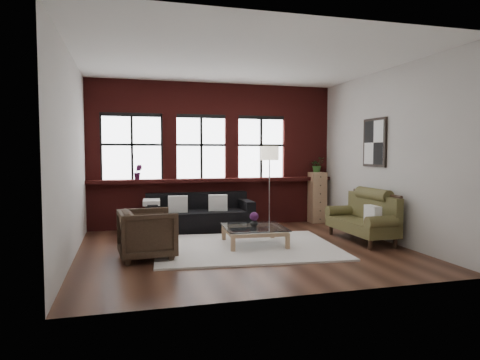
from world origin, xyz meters
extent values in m
plane|color=#381E14|center=(0.00, 0.00, 0.00)|extent=(5.50, 5.50, 0.00)
plane|color=white|center=(0.00, 0.00, 3.20)|extent=(5.50, 5.50, 0.00)
plane|color=#BAB5AD|center=(0.00, 2.50, 1.60)|extent=(5.50, 0.00, 5.50)
plane|color=#BAB5AD|center=(0.00, -2.50, 1.60)|extent=(5.50, 0.00, 5.50)
plane|color=#BAB5AD|center=(-2.75, 0.00, 1.60)|extent=(0.00, 5.00, 5.00)
plane|color=#BAB5AD|center=(2.75, 0.00, 1.60)|extent=(0.00, 5.00, 5.00)
cube|color=#531513|center=(0.00, 2.35, 1.04)|extent=(5.50, 0.30, 0.08)
cube|color=beige|center=(0.06, 0.04, 0.02)|extent=(3.30, 2.71, 0.03)
cube|color=silver|center=(-0.91, 1.80, 0.59)|extent=(0.42, 0.20, 0.34)
cube|color=silver|center=(-0.06, 1.80, 0.59)|extent=(0.42, 0.22, 0.34)
cube|color=silver|center=(2.22, -0.46, 0.56)|extent=(0.16, 0.39, 0.34)
imported|color=#2F2217|center=(-1.64, -0.28, 0.39)|extent=(0.93, 0.90, 0.78)
imported|color=#B2B2B2|center=(0.24, 0.17, 0.42)|extent=(0.16, 0.16, 0.15)
sphere|color=#471846|center=(0.24, 0.17, 0.53)|extent=(0.16, 0.16, 0.16)
cube|color=#A17B57|center=(2.44, 2.26, 0.60)|extent=(0.37, 0.37, 1.19)
imported|color=#2D5923|center=(2.44, 2.26, 1.37)|extent=(0.36, 0.32, 0.35)
imported|color=#471846|center=(-1.69, 2.32, 1.24)|extent=(0.19, 0.16, 0.33)
camera|label=1|loc=(-1.97, -7.01, 1.66)|focal=32.00mm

